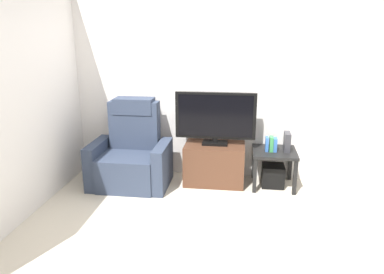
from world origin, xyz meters
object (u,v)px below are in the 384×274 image
Objects in this scene: book_middle at (271,144)px; game_console at (287,142)px; recliner_armchair at (131,156)px; side_table at (274,156)px; book_leftmost at (267,144)px; book_rightmost at (275,145)px; tv_stand at (214,163)px; television at (215,117)px; subwoofer_box at (273,175)px.

book_middle is 0.78× the size of game_console.
recliner_armchair is 1.81m from side_table.
recliner_armchair is at bearing -175.69° from book_leftmost.
recliner_armchair is 1.82m from book_rightmost.
book_leftmost is 0.05m from book_middle.
tv_stand is 0.61m from television.
television is at bearing 177.77° from side_table.
book_rightmost is at bearing -6.54° from recliner_armchair.
television reaches higher than subwoofer_box.
game_console is (0.15, 0.01, 0.19)m from side_table.
subwoofer_box is 0.42m from book_rightmost.
book_leftmost reaches higher than book_rightmost.
television is at bearing 178.77° from game_console.
book_leftmost reaches higher than subwoofer_box.
subwoofer_box is 0.47m from game_console.
television reaches higher than book_middle.
recliner_armchair is at bearing -175.82° from book_middle.
side_table is at bearing -176.05° from game_console.
subwoofer_box is at bearing -5.91° from recliner_armchair.
subwoofer_box is 1.57× the size of book_leftmost.
recliner_armchair is at bearing -175.93° from book_rightmost.
book_leftmost is at bearing -173.02° from game_console.
television reaches higher than side_table.
television is 0.81m from book_rightmost.
tv_stand is 1.41× the size of side_table.
subwoofer_box is at bearing 89.13° from book_rightmost.
subwoofer_box is 0.43m from book_leftmost.
book_leftmost is at bearing -168.69° from subwoofer_box.
television reaches higher than book_rightmost.
book_leftmost is at bearing -4.33° from television.
subwoofer_box is 1.51× the size of book_middle.
book_middle reaches higher than book_leftmost.
book_middle reaches higher than subwoofer_box.
recliner_armchair is 3.91× the size of subwoofer_box.
side_table is (1.81, 0.15, 0.02)m from recliner_armchair.
recliner_armchair is 1.72m from book_leftmost.
recliner_armchair is at bearing -170.45° from television.
television is (0.00, 0.02, 0.61)m from tv_stand.
recliner_armchair is at bearing -171.45° from tv_stand.
subwoofer_box is at bearing -0.78° from tv_stand.
game_console is at bearing 8.89° from book_middle.
book_rightmost is (0.05, 0.00, -0.01)m from book_middle.
tv_stand is at bearing 177.34° from book_leftmost.
book_rightmost is at bearing 0.00° from book_leftmost.
game_console is at bearing 3.95° from subwoofer_box.
side_table is 1.95× the size of subwoofer_box.
book_leftmost is 1.06× the size of book_rightmost.
television reaches higher than book_leftmost.
book_middle reaches higher than book_rightmost.
subwoofer_box is at bearing -176.05° from game_console.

